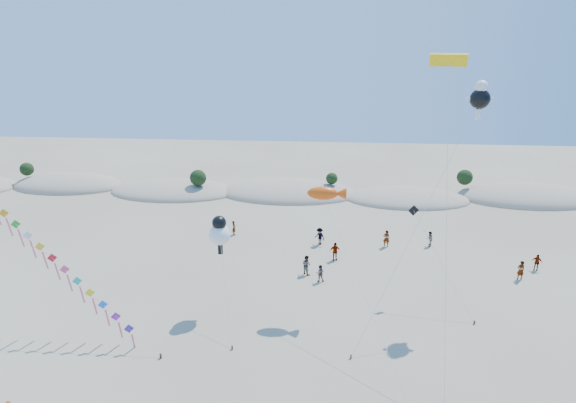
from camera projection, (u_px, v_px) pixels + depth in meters
The scene contains 8 objects.
dune_ridge at pixel (295, 193), 66.20m from camera, with size 145.30×11.49×5.57m.
kite_train at pixel (5, 215), 34.68m from camera, with size 23.04×8.13×16.21m.
fish_kite at pixel (327, 194), 36.49m from camera, with size 6.77×12.58×9.77m.
cartoon_kite_low at pixel (220, 232), 36.68m from camera, with size 2.70×6.52×7.70m.
cartoon_kite_high at pixel (480, 97), 35.50m from camera, with size 10.26×10.53×17.52m.
parafoil_kite at pixel (448, 67), 28.40m from camera, with size 2.19×9.16×19.60m.
dark_kite at pixel (429, 240), 38.01m from camera, with size 4.83×4.95×7.73m.
beachgoers at pixel (362, 250), 46.66m from camera, with size 30.16×10.36×1.84m.
Camera 1 is at (5.24, -17.72, 20.51)m, focal length 30.00 mm.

